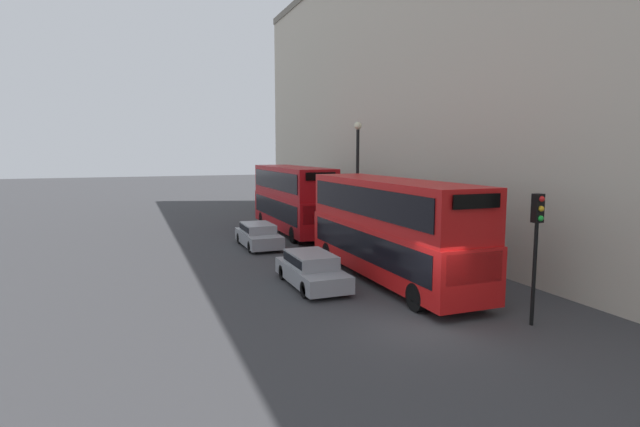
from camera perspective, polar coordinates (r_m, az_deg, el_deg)
ground_plane at (r=16.51m, az=12.06°, el=-12.44°), size 200.00×200.00×0.00m
building_facade at (r=20.77m, az=30.23°, el=18.70°), size 1.10×80.00×19.35m
bus_leading at (r=21.26m, az=7.92°, el=-1.33°), size 2.59×11.30×4.31m
bus_second_in_queue at (r=33.53m, az=-3.18°, el=1.95°), size 2.59×10.69×4.44m
car_dark_sedan at (r=20.46m, az=-0.99°, el=-6.32°), size 1.79×4.53×1.37m
car_hatchback at (r=28.87m, az=-7.07°, el=-2.40°), size 1.82×4.51×1.35m
traffic_light at (r=16.86m, az=23.54°, el=-1.93°), size 0.30×0.36×4.19m
street_lamp at (r=28.31m, az=4.31°, el=4.81°), size 0.44×0.44×7.10m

